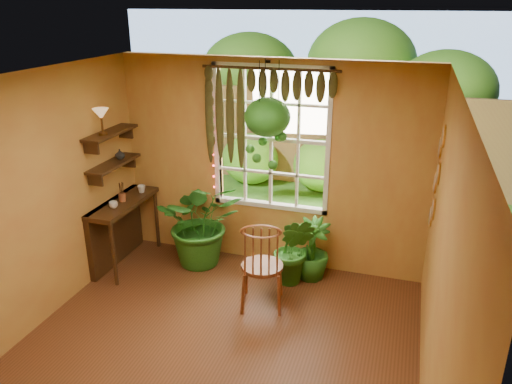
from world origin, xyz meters
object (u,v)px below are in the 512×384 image
counter_ledge (118,224)px  hanging_basket (267,123)px  potted_plant_left (202,222)px  potted_plant_mid (294,250)px  windsor_chair (262,278)px

counter_ledge → hanging_basket: size_ratio=0.94×
potted_plant_left → potted_plant_mid: size_ratio=1.31×
windsor_chair → counter_ledge: bearing=155.2°
windsor_chair → potted_plant_left: 1.32m
windsor_chair → potted_plant_left: (-1.06, 0.75, 0.23)m
potted_plant_left → hanging_basket: bearing=7.9°
potted_plant_mid → hanging_basket: (-0.43, 0.26, 1.50)m
counter_ledge → potted_plant_mid: bearing=3.9°
hanging_basket → potted_plant_left: bearing=-172.1°
counter_ledge → windsor_chair: bearing=-11.7°
potted_plant_mid → hanging_basket: size_ratio=0.72×
windsor_chair → hanging_basket: hanging_basket is taller
windsor_chair → hanging_basket: 1.82m
counter_ledge → windsor_chair: 2.19m
counter_ledge → potted_plant_left: potted_plant_left is taller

